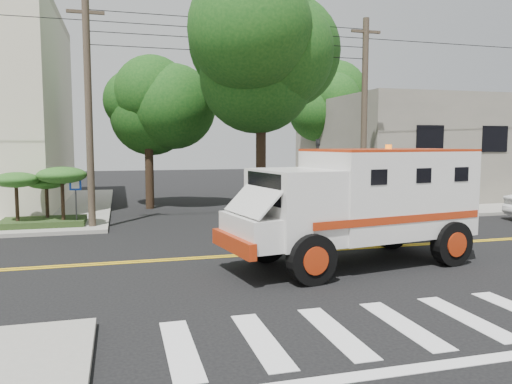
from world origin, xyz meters
name	(u,v)px	position (x,y,z in m)	size (l,w,h in m)	color
ground	(272,254)	(0.00, 0.00, 0.00)	(100.00, 100.00, 0.00)	black
sidewalk_ne	(410,195)	(13.50, 13.50, 0.07)	(17.00, 17.00, 0.15)	gray
building_right	(428,147)	(15.00, 14.00, 3.15)	(14.00, 12.00, 6.00)	slate
utility_pole_left	(89,115)	(-5.60, 6.00, 4.50)	(0.28, 0.28, 9.00)	#382D23
utility_pole_right	(364,119)	(6.30, 6.20, 4.50)	(0.28, 0.28, 9.00)	#382D23
tree_main	(273,54)	(1.94, 6.21, 7.20)	(6.08, 5.70, 9.85)	black
tree_left	(154,98)	(-2.68, 11.79, 5.73)	(4.48, 4.20, 7.70)	black
tree_right	(330,102)	(8.84, 15.77, 6.09)	(4.80, 4.50, 8.20)	black
traffic_signal	(317,171)	(3.80, 5.60, 2.23)	(0.15, 0.18, 3.60)	#3F3F42
accessibility_sign	(76,195)	(-6.20, 6.17, 1.37)	(0.45, 0.10, 2.02)	#3F3F42
palm_planter	(43,188)	(-7.44, 6.62, 1.65)	(3.52, 2.63, 2.36)	#1E3314
armored_truck	(361,199)	(2.06, -1.87, 1.86)	(7.49, 3.84, 3.26)	silver
pedestrian_a	(325,189)	(5.50, 8.65, 1.11)	(0.70, 0.46, 1.92)	gray
pedestrian_b	(395,191)	(8.85, 7.67, 1.04)	(0.86, 0.67, 1.78)	gray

